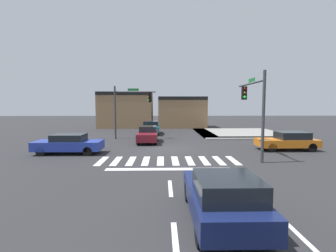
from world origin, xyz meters
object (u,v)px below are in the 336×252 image
Objects in this scene: traffic_signal_southeast at (254,101)px; car_maroon at (148,134)px; car_teal at (151,127)px; car_navy at (223,197)px; car_orange at (288,141)px; traffic_signal_northwest at (131,104)px; car_blue at (69,144)px.

traffic_signal_southeast is 10.32m from car_maroon.
car_maroon is (-7.33, 6.63, -2.96)m from traffic_signal_southeast.
car_teal is at bearing -179.93° from car_maroon.
car_navy is at bearing 8.12° from car_teal.
car_teal is 1.07× the size of car_orange.
traffic_signal_northwest reaches higher than car_maroon.
car_orange is at bearing -176.31° from car_blue.
car_navy is 0.98× the size of car_maroon.
traffic_signal_northwest is 1.15× the size of car_teal.
car_maroon is at bearing 0.07° from car_teal.
car_teal is at bearing 29.13° from traffic_signal_southeast.
traffic_signal_southeast is at bearing 173.83° from car_blue.
car_teal is 1.08× the size of car_maroon.
car_orange is at bearing 68.99° from car_maroon.
car_maroon reaches higher than car_orange.
traffic_signal_northwest is 1.28× the size of car_navy.
traffic_signal_southeast reaches higher than car_teal.
traffic_signal_southeast is 1.18× the size of car_blue.
car_teal reaches higher than car_maroon.
car_teal is at bearing -44.36° from car_orange.
car_orange is (7.84, 11.34, -0.03)m from car_navy.
car_teal is 15.38m from car_orange.
car_teal reaches higher than car_blue.
traffic_signal_northwest is at bearing -27.20° from car_orange.
traffic_signal_southeast is at bearing 47.86° from car_maroon.
traffic_signal_northwest is 18.84m from car_navy.
traffic_signal_northwest reaches higher than car_navy.
car_blue is at bearing -24.06° from car_teal.
car_navy reaches higher than car_orange.
car_teal reaches higher than car_orange.
traffic_signal_southeast is 1.31× the size of car_navy.
traffic_signal_southeast is 1.18× the size of car_teal.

